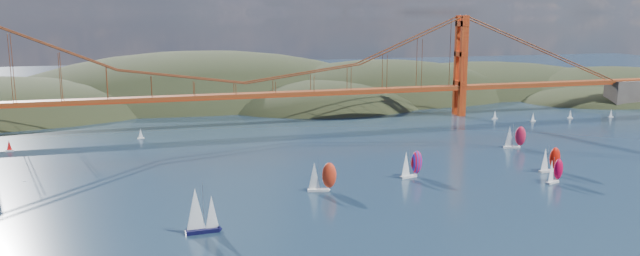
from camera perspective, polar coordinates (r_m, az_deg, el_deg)
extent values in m
ellipsoid|color=black|center=(435.08, -10.80, 0.63)|extent=(300.00, 180.00, 96.00)
ellipsoid|color=black|center=(434.48, 5.55, 1.22)|extent=(220.00, 140.00, 76.00)
ellipsoid|color=black|center=(389.14, 0.41, 0.92)|extent=(140.00, 110.00, 48.00)
ellipsoid|color=black|center=(492.01, 14.43, 2.36)|extent=(260.00, 160.00, 60.00)
ellipsoid|color=black|center=(510.25, 24.99, 2.14)|extent=(220.00, 150.00, 52.00)
ellipsoid|color=black|center=(450.45, 24.09, 1.76)|extent=(120.00, 90.00, 28.00)
cube|color=#8E3714|center=(313.86, -6.87, 3.03)|extent=(440.00, 7.00, 1.60)
cube|color=maroon|center=(314.02, -6.86, 2.81)|extent=(440.00, 7.00, 0.80)
cube|color=maroon|center=(353.26, 12.73, 5.55)|extent=(4.00, 8.50, 55.00)
cube|color=#4C443D|center=(422.74, 26.24, 2.84)|extent=(24.00, 12.00, 16.00)
cube|color=black|center=(167.29, -10.70, -9.22)|extent=(8.78, 2.93, 1.04)
cylinder|color=#99999E|center=(165.21, -10.63, -7.00)|extent=(0.13, 0.13, 12.50)
cone|color=white|center=(165.11, -11.31, -7.26)|extent=(5.12, 5.12, 11.00)
cone|color=white|center=(166.11, -9.87, -7.55)|extent=(3.66, 3.66, 8.75)
cube|color=white|center=(200.97, -0.19, -5.69)|extent=(6.82, 3.23, 0.79)
cylinder|color=#99999E|center=(199.57, -0.09, -4.22)|extent=(0.10, 0.10, 9.87)
cone|color=white|center=(199.60, -0.53, -4.37)|extent=(4.40, 4.40, 8.69)
ellipsoid|color=red|center=(199.95, 0.85, -4.34)|extent=(5.12, 3.83, 8.29)
cube|color=silver|center=(224.21, 20.47, -4.67)|extent=(5.80, 3.42, 0.67)
cylinder|color=#99999E|center=(223.35, 20.59, -3.53)|extent=(0.08, 0.08, 8.41)
cone|color=white|center=(222.38, 20.40, -3.69)|extent=(4.04, 4.04, 7.40)
ellipsoid|color=#B4002C|center=(225.77, 20.96, -3.52)|extent=(4.54, 3.68, 7.06)
cube|color=silver|center=(239.02, 20.02, -3.71)|extent=(6.30, 2.36, 0.74)
cylinder|color=#99999E|center=(238.11, 20.15, -2.54)|extent=(0.09, 0.09, 9.23)
cone|color=white|center=(237.26, 19.89, -2.68)|extent=(3.79, 3.79, 8.12)
ellipsoid|color=red|center=(240.28, 20.68, -2.58)|extent=(4.57, 3.15, 7.75)
cube|color=white|center=(276.23, 17.11, -1.68)|extent=(6.71, 3.35, 0.78)
cylinder|color=#99999E|center=(275.33, 17.23, -0.61)|extent=(0.10, 0.10, 9.70)
cone|color=white|center=(274.92, 16.93, -0.71)|extent=(4.40, 4.40, 8.53)
ellipsoid|color=red|center=(276.51, 17.85, -0.70)|extent=(5.09, 3.88, 8.15)
cube|color=white|center=(219.24, 8.08, -4.42)|extent=(6.67, 3.29, 0.77)
cylinder|color=#99999E|center=(218.17, 8.18, -3.09)|extent=(0.10, 0.10, 9.64)
cone|color=white|center=(217.38, 7.87, -3.26)|extent=(4.36, 4.36, 8.48)
ellipsoid|color=red|center=(220.26, 8.83, -3.10)|extent=(5.05, 3.83, 8.10)
cube|color=silver|center=(288.12, -26.51, -1.86)|extent=(3.00, 1.00, 0.50)
cone|color=red|center=(287.67, -26.55, -1.41)|extent=(2.00, 2.00, 4.20)
cube|color=silver|center=(294.62, -16.06, -0.91)|extent=(3.00, 1.00, 0.50)
cone|color=white|center=(294.18, -16.08, -0.46)|extent=(2.00, 2.00, 4.20)
cube|color=silver|center=(348.58, 15.69, 0.84)|extent=(3.00, 1.00, 0.50)
cone|color=white|center=(348.21, 15.71, 1.22)|extent=(2.00, 2.00, 4.20)
cube|color=silver|center=(346.48, 18.88, 0.60)|extent=(3.00, 1.00, 0.50)
cone|color=white|center=(346.10, 18.90, 0.99)|extent=(2.00, 2.00, 4.20)
cube|color=silver|center=(364.00, 21.90, 0.86)|extent=(3.00, 1.00, 0.50)
cone|color=white|center=(363.65, 21.92, 1.23)|extent=(2.00, 2.00, 4.20)
cube|color=silver|center=(375.79, 25.04, 0.91)|extent=(3.00, 1.00, 0.50)
cone|color=white|center=(375.44, 25.07, 1.27)|extent=(2.00, 2.00, 4.20)
ellipsoid|color=white|center=(149.78, -25.41, -4.42)|extent=(0.90, 0.25, 0.17)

